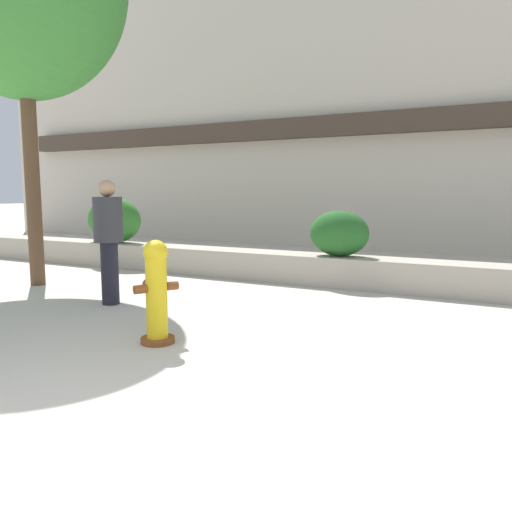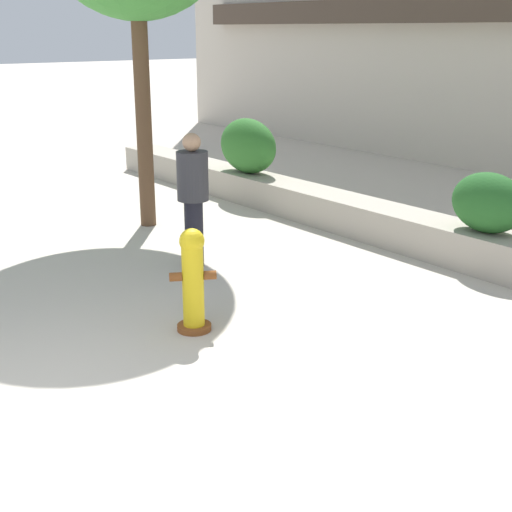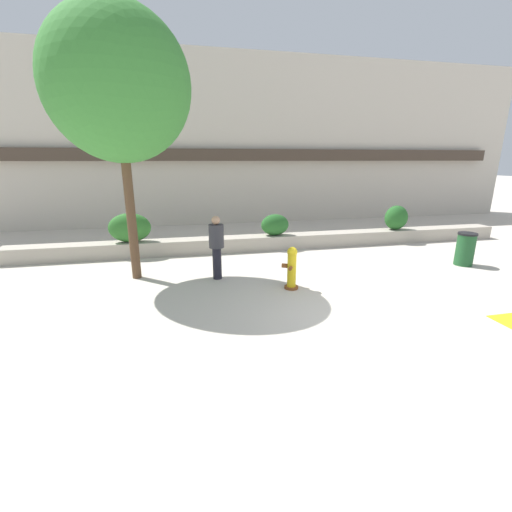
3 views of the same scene
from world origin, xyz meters
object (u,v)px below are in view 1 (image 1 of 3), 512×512
(hedge_bush_0, at_px, (114,220))
(hedge_bush_1, at_px, (339,233))
(fire_hydrant, at_px, (156,291))
(pedestrian, at_px, (108,234))

(hedge_bush_0, height_order, hedge_bush_1, hedge_bush_0)
(fire_hydrant, distance_m, pedestrian, 2.13)
(fire_hydrant, bearing_deg, pedestrian, 146.51)
(hedge_bush_1, xyz_separation_m, fire_hydrant, (-0.66, -3.98, -0.33))
(fire_hydrant, height_order, pedestrian, pedestrian)
(hedge_bush_1, bearing_deg, hedge_bush_0, 180.00)
(hedge_bush_0, height_order, fire_hydrant, hedge_bush_0)
(hedge_bush_1, xyz_separation_m, pedestrian, (-2.40, -2.83, 0.11))
(hedge_bush_0, xyz_separation_m, fire_hydrant, (4.30, -3.98, -0.43))
(pedestrian, bearing_deg, hedge_bush_0, 132.17)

